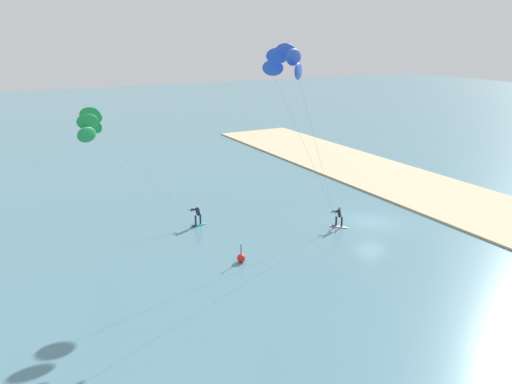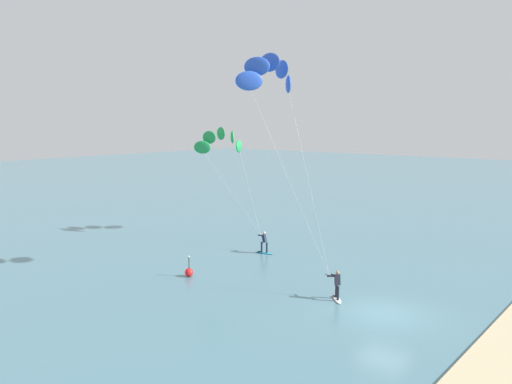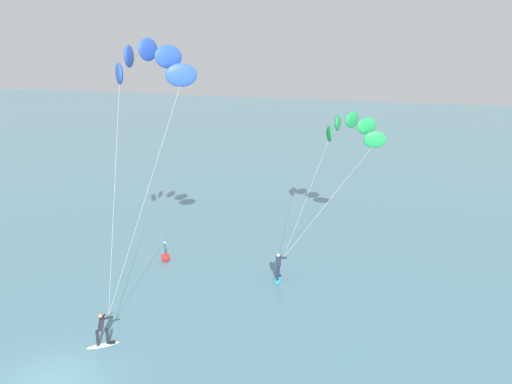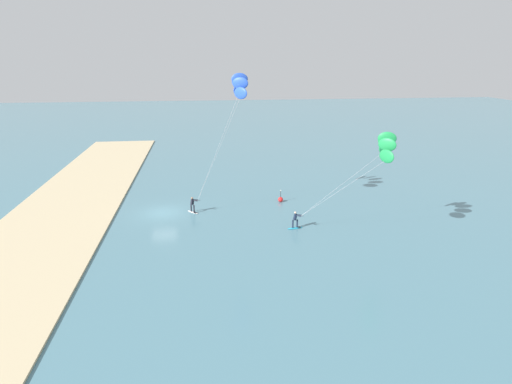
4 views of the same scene
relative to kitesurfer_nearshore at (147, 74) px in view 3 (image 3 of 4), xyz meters
name	(u,v)px [view 3 (image 3 of 4)]	position (x,y,z in m)	size (l,w,h in m)	color
ground_plane	(52,383)	(-0.54, -7.80, -12.21)	(240.00, 240.00, 0.00)	slate
kitesurfer_nearshore	(147,74)	(0.00, 0.00, 0.00)	(4.93, 6.48, 13.91)	white
kitesurfer_mid_water	(349,134)	(7.97, 11.45, -4.27)	(5.48, 9.16, 9.43)	#23ADD1
marker_buoy	(166,257)	(-2.41, 4.85, -11.91)	(0.56, 0.56, 1.38)	red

